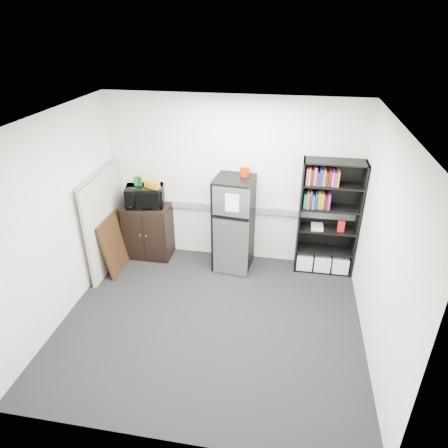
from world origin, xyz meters
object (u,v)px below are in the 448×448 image
cubicle_partition (106,222)px  refrigerator (234,224)px  bookshelf (328,219)px  cabinet (149,231)px  microwave (145,196)px

cubicle_partition → refrigerator: bearing=9.7°
refrigerator → bookshelf: bearing=11.5°
bookshelf → cubicle_partition: (-3.43, -0.49, -0.10)m
cabinet → microwave: size_ratio=1.60×
refrigerator → microwave: bearing=-176.7°
refrigerator → cabinet: bearing=-177.3°
microwave → bookshelf: bearing=-11.5°
cubicle_partition → microwave: bearing=37.6°
bookshelf → refrigerator: size_ratio=1.20×
cabinet → microwave: 0.64m
cubicle_partition → cabinet: (0.53, 0.42, -0.34)m
cubicle_partition → cabinet: 0.75m
microwave → refrigerator: refrigerator is taller
bookshelf → microwave: bearing=-178.4°
cabinet → refrigerator: refrigerator is taller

